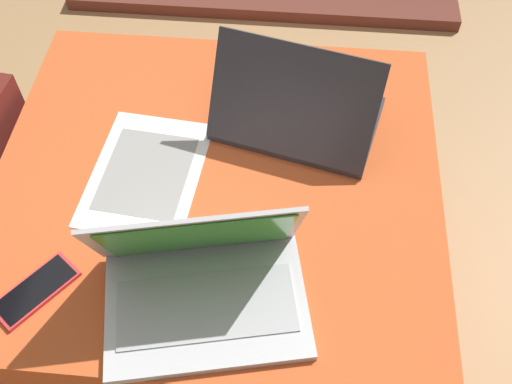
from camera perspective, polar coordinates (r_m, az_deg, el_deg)
name	(u,v)px	position (r m, az deg, el deg)	size (l,w,h in m)	color
ground_plane	(225,283)	(1.55, -2.92, -8.63)	(14.00, 14.00, 0.00)	tan
ottoman	(221,237)	(1.35, -3.31, -4.30)	(0.87, 0.81, 0.44)	maroon
laptop_near	(204,282)	(1.00, -4.98, -8.50)	(0.38, 0.29, 0.23)	silver
laptop_far	(296,113)	(1.22, 3.86, 7.55)	(0.37, 0.29, 0.21)	#333338
cell_phone	(36,290)	(1.10, -20.22, -8.78)	(0.14, 0.15, 0.01)	red
paper_sheet	(147,172)	(1.20, -10.37, 1.92)	(0.24, 0.31, 0.00)	white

